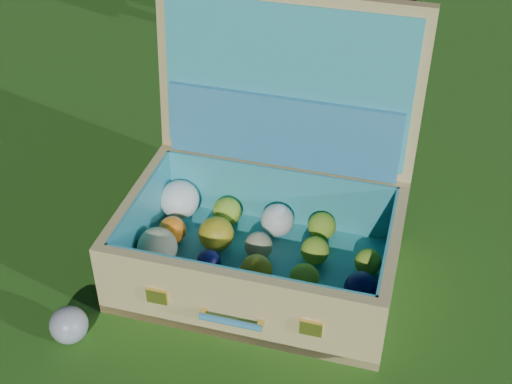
% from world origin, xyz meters
% --- Properties ---
extents(ground, '(60.00, 60.00, 0.00)m').
position_xyz_m(ground, '(0.00, 0.00, 0.00)').
color(ground, '#215114').
rests_on(ground, ground).
extents(stray_ball, '(0.07, 0.07, 0.07)m').
position_xyz_m(stray_ball, '(-0.36, -0.11, 0.04)').
color(stray_ball, '#4791B9').
rests_on(stray_ball, ground).
extents(suitcase, '(0.69, 0.62, 0.54)m').
position_xyz_m(suitcase, '(0.04, 0.10, 0.15)').
color(suitcase, tan).
rests_on(suitcase, ground).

